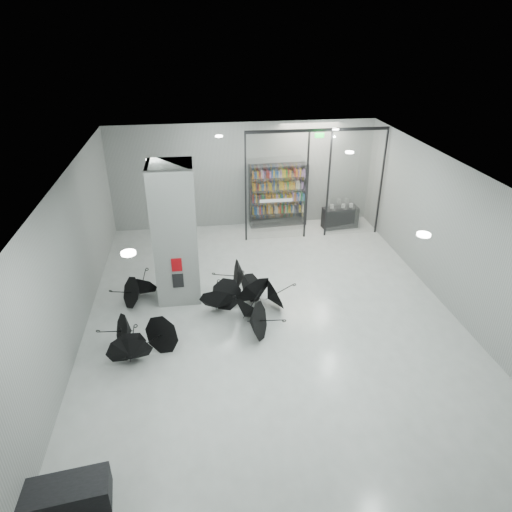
{
  "coord_description": "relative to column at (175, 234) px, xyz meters",
  "views": [
    {
      "loc": [
        -1.89,
        -9.69,
        7.28
      ],
      "look_at": [
        -0.3,
        1.5,
        1.4
      ],
      "focal_mm": 31.95,
      "sensor_mm": 36.0,
      "label": 1
    }
  ],
  "objects": [
    {
      "name": "glass_partition",
      "position": [
        4.89,
        3.5,
        0.18
      ],
      "size": [
        5.06,
        0.08,
        4.0
      ],
      "color": "silver",
      "rests_on": "ground"
    },
    {
      "name": "bench",
      "position": [
        -1.87,
        -6.42,
        -1.76
      ],
      "size": [
        1.56,
        0.81,
        0.48
      ],
      "primitive_type": "cube",
      "rotation": [
        0.0,
        0.0,
        0.12
      ],
      "color": "black",
      "rests_on": "ground"
    },
    {
      "name": "info_panel",
      "position": [
        0.0,
        -0.62,
        -1.15
      ],
      "size": [
        0.3,
        0.03,
        0.42
      ],
      "primitive_type": "cube",
      "color": "black",
      "rests_on": "column"
    },
    {
      "name": "shop_counter",
      "position": [
        6.18,
        4.16,
        -1.59
      ],
      "size": [
        1.41,
        0.69,
        0.81
      ],
      "primitive_type": "cube",
      "rotation": [
        0.0,
        0.0,
        0.11
      ],
      "color": "black",
      "rests_on": "ground"
    },
    {
      "name": "exit_sign",
      "position": [
        4.9,
        3.3,
        1.82
      ],
      "size": [
        0.3,
        0.06,
        0.15
      ],
      "primitive_type": "cube",
      "color": "#0CE533",
      "rests_on": "room"
    },
    {
      "name": "room",
      "position": [
        2.5,
        -2.0,
        0.84
      ],
      "size": [
        14.0,
        14.02,
        4.01
      ],
      "color": "#949694",
      "rests_on": "ground"
    },
    {
      "name": "umbrella_cluster",
      "position": [
        0.68,
        -1.45,
        -1.7
      ],
      "size": [
        4.96,
        4.15,
        1.27
      ],
      "color": "black",
      "rests_on": "ground"
    },
    {
      "name": "column",
      "position": [
        0.0,
        0.0,
        0.0
      ],
      "size": [
        1.2,
        1.2,
        4.0
      ],
      "primitive_type": "cube",
      "color": "slate",
      "rests_on": "ground"
    },
    {
      "name": "bookshelf",
      "position": [
        3.81,
        4.75,
        -0.77
      ],
      "size": [
        2.25,
        0.58,
        2.45
      ],
      "primitive_type": null,
      "rotation": [
        0.0,
        0.0,
        0.06
      ],
      "color": "black",
      "rests_on": "ground"
    },
    {
      "name": "fire_cabinet",
      "position": [
        0.0,
        -0.62,
        -0.65
      ],
      "size": [
        0.28,
        0.04,
        0.38
      ],
      "primitive_type": "cube",
      "color": "#A50A07",
      "rests_on": "column"
    }
  ]
}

